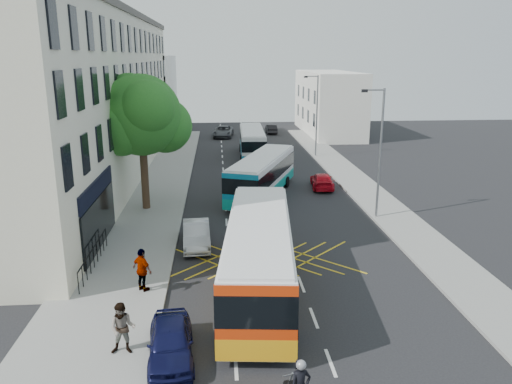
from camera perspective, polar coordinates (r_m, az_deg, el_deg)
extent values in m
plane|color=black|center=(20.46, 6.62, -14.10)|extent=(120.00, 120.00, 0.00)
cube|color=gray|center=(34.29, -12.39, -1.89)|extent=(5.00, 70.00, 0.15)
cube|color=gray|center=(35.73, 13.93, -1.28)|extent=(3.00, 70.00, 0.15)
cube|color=beige|center=(43.36, -18.53, 9.91)|extent=(8.00, 45.00, 13.00)
cube|color=#59544C|center=(43.33, -19.32, 18.80)|extent=(8.30, 45.00, 0.50)
cube|color=black|center=(27.05, -17.77, 0.42)|extent=(0.12, 7.00, 0.90)
cube|color=black|center=(27.54, -17.46, -3.20)|extent=(0.12, 7.00, 2.60)
cube|color=silver|center=(73.36, -12.79, 11.05)|extent=(8.00, 20.00, 10.00)
cube|color=silver|center=(67.35, 8.26, 10.06)|extent=(6.00, 18.00, 8.00)
cylinder|color=#382619|center=(33.70, -12.61, 1.81)|extent=(0.50, 0.50, 4.40)
sphere|color=#19591B|center=(33.02, -13.01, 8.57)|extent=(5.20, 5.20, 5.20)
sphere|color=#19591B|center=(33.73, -10.37, 7.48)|extent=(3.60, 3.60, 3.60)
sphere|color=#19591B|center=(32.71, -15.19, 7.31)|extent=(3.80, 3.80, 3.80)
sphere|color=#19591B|center=(31.60, -12.32, 9.42)|extent=(3.40, 3.40, 3.40)
sphere|color=#19591B|center=(34.13, -14.20, 10.40)|extent=(3.20, 3.20, 3.20)
cylinder|color=slate|center=(31.65, 14.00, 4.19)|extent=(0.14, 0.14, 8.00)
cylinder|color=slate|center=(30.97, 13.40, 11.29)|extent=(1.20, 0.10, 0.10)
cube|color=black|center=(30.80, 12.31, 11.24)|extent=(0.35, 0.15, 0.18)
cylinder|color=slate|center=(50.79, 6.96, 8.59)|extent=(0.14, 0.14, 8.00)
cylinder|color=slate|center=(50.37, 6.41, 13.01)|extent=(1.20, 0.10, 0.10)
cube|color=black|center=(50.27, 5.72, 12.96)|extent=(0.35, 0.15, 0.18)
cube|color=silver|center=(21.63, 0.34, -7.12)|extent=(3.75, 11.75, 2.78)
cube|color=silver|center=(21.12, 0.34, -3.50)|extent=(3.52, 11.50, 0.13)
cube|color=black|center=(21.48, 0.34, -6.15)|extent=(3.81, 11.82, 1.15)
cube|color=orange|center=(22.02, 0.33, -9.46)|extent=(3.80, 11.81, 0.79)
cube|color=red|center=(16.45, 0.02, -14.70)|extent=(2.66, 0.36, 2.62)
cube|color=#FF0C0C|center=(16.88, -3.75, -16.81)|extent=(0.25, 0.08, 0.25)
cube|color=#FF0C0C|center=(16.84, 3.80, -16.89)|extent=(0.25, 0.08, 0.25)
cylinder|color=black|center=(25.08, -2.58, -7.06)|extent=(0.39, 0.97, 0.94)
cylinder|color=black|center=(25.05, 3.47, -7.10)|extent=(0.39, 0.97, 0.94)
cylinder|color=black|center=(18.79, -4.01, -15.25)|extent=(0.39, 0.97, 0.94)
cylinder|color=black|center=(18.75, 4.30, -15.33)|extent=(0.39, 0.97, 0.94)
cube|color=silver|center=(36.56, 0.72, 2.01)|extent=(5.95, 10.63, 2.52)
cube|color=silver|center=(36.28, 0.72, 4.02)|extent=(5.70, 10.37, 0.11)
cube|color=black|center=(36.48, 0.72, 2.56)|extent=(6.03, 10.71, 1.05)
cube|color=#0C9C8C|center=(36.77, 0.71, 0.68)|extent=(6.01, 10.70, 0.71)
cube|color=#0D79A1|center=(31.72, -1.83, -0.03)|extent=(2.30, 0.95, 2.38)
cube|color=#FF0C0C|center=(32.19, -3.41, -1.05)|extent=(0.25, 0.15, 0.25)
cube|color=#FF0C0C|center=(31.63, -0.20, -1.32)|extent=(0.25, 0.15, 0.25)
cylinder|color=black|center=(39.82, 0.17, 1.40)|extent=(0.55, 0.90, 0.86)
cylinder|color=black|center=(39.24, 3.51, 1.16)|extent=(0.55, 0.90, 0.86)
cylinder|color=black|center=(33.95, -2.83, -1.09)|extent=(0.55, 0.90, 0.86)
cylinder|color=black|center=(33.27, 1.04, -1.42)|extent=(0.55, 0.90, 0.86)
cube|color=silver|center=(51.05, -0.44, 5.76)|extent=(2.58, 10.09, 2.42)
cube|color=silver|center=(50.86, -0.45, 7.16)|extent=(2.39, 9.88, 0.11)
cube|color=black|center=(51.00, -0.44, 6.14)|extent=(2.64, 10.15, 1.00)
cube|color=#0B688D|center=(51.20, -0.44, 4.83)|extent=(2.63, 10.14, 0.68)
cube|color=silver|center=(46.15, -0.19, 4.76)|extent=(2.32, 0.17, 2.28)
cube|color=#FF0C0C|center=(46.23, -1.29, 3.97)|extent=(0.25, 0.07, 0.25)
cube|color=#FF0C0C|center=(46.30, 0.91, 3.99)|extent=(0.25, 0.07, 0.25)
cylinder|color=black|center=(53.90, -1.77, 5.06)|extent=(0.28, 0.83, 0.82)
cylinder|color=black|center=(53.99, 0.65, 5.09)|extent=(0.28, 0.83, 0.82)
cylinder|color=black|center=(47.91, -1.64, 3.76)|extent=(0.28, 0.83, 0.82)
cylinder|color=black|center=(48.00, 1.08, 3.79)|extent=(0.28, 0.83, 0.82)
cylinder|color=slate|center=(15.86, 3.87, -20.77)|extent=(0.17, 0.42, 0.82)
cylinder|color=slate|center=(15.55, 4.13, -20.05)|extent=(0.57, 0.20, 0.04)
sphere|color=#99999E|center=(14.73, 5.18, -19.09)|extent=(0.29, 0.29, 0.29)
imported|color=#0D1037|center=(17.90, -9.73, -16.51)|extent=(1.82, 3.89, 1.29)
imported|color=#B7BAC0|center=(27.26, -6.82, -4.85)|extent=(1.64, 4.11, 1.33)
imported|color=#BD0816|center=(39.23, 7.56, 1.28)|extent=(2.05, 4.17, 1.17)
imported|color=#45484D|center=(63.83, -3.76, 6.91)|extent=(2.88, 5.23, 1.39)
imported|color=black|center=(66.70, 1.75, 7.22)|extent=(1.31, 3.70, 1.22)
imported|color=gray|center=(18.11, -14.99, -14.84)|extent=(0.92, 0.73, 1.86)
imported|color=gray|center=(22.24, -12.86, -8.68)|extent=(1.15, 1.11, 1.93)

